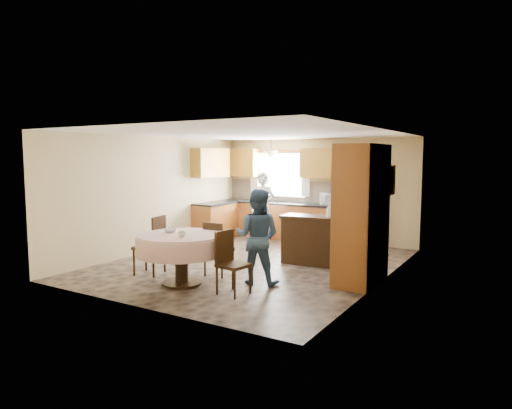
{
  "coord_description": "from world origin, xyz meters",
  "views": [
    {
      "loc": [
        4.55,
        -7.38,
        2.06
      ],
      "look_at": [
        -0.1,
        0.3,
        1.12
      ],
      "focal_mm": 32.0,
      "sensor_mm": 36.0,
      "label": 1
    }
  ],
  "objects_px": {
    "person_sink": "(263,208)",
    "person_dining": "(257,237)",
    "cupboard": "(362,214)",
    "chair_back": "(216,246)",
    "oven_tower": "(357,201)",
    "sideboard": "(314,242)",
    "chair_right": "(230,259)",
    "dining_table": "(181,245)",
    "chair_left": "(153,242)"
  },
  "relations": [
    {
      "from": "cupboard",
      "to": "person_dining",
      "type": "relative_size",
      "value": 1.46
    },
    {
      "from": "person_dining",
      "to": "dining_table",
      "type": "bearing_deg",
      "value": 19.8
    },
    {
      "from": "dining_table",
      "to": "oven_tower",
      "type": "bearing_deg",
      "value": 73.06
    },
    {
      "from": "oven_tower",
      "to": "dining_table",
      "type": "height_order",
      "value": "oven_tower"
    },
    {
      "from": "cupboard",
      "to": "chair_left",
      "type": "bearing_deg",
      "value": -157.56
    },
    {
      "from": "dining_table",
      "to": "person_sink",
      "type": "relative_size",
      "value": 0.85
    },
    {
      "from": "sideboard",
      "to": "dining_table",
      "type": "xyz_separation_m",
      "value": [
        -1.26,
        -2.39,
        0.2
      ]
    },
    {
      "from": "chair_back",
      "to": "oven_tower",
      "type": "bearing_deg",
      "value": -109.79
    },
    {
      "from": "person_dining",
      "to": "person_sink",
      "type": "bearing_deg",
      "value": -74.58
    },
    {
      "from": "chair_left",
      "to": "chair_back",
      "type": "relative_size",
      "value": 1.09
    },
    {
      "from": "oven_tower",
      "to": "chair_left",
      "type": "distance_m",
      "value": 4.84
    },
    {
      "from": "dining_table",
      "to": "chair_back",
      "type": "relative_size",
      "value": 1.52
    },
    {
      "from": "chair_back",
      "to": "sideboard",
      "type": "bearing_deg",
      "value": -125.27
    },
    {
      "from": "dining_table",
      "to": "chair_right",
      "type": "xyz_separation_m",
      "value": [
        0.94,
        0.0,
        -0.11
      ]
    },
    {
      "from": "chair_left",
      "to": "chair_back",
      "type": "distance_m",
      "value": 1.12
    },
    {
      "from": "cupboard",
      "to": "chair_back",
      "type": "distance_m",
      "value": 2.51
    },
    {
      "from": "oven_tower",
      "to": "chair_back",
      "type": "height_order",
      "value": "oven_tower"
    },
    {
      "from": "oven_tower",
      "to": "chair_left",
      "type": "bearing_deg",
      "value": -117.45
    },
    {
      "from": "oven_tower",
      "to": "chair_right",
      "type": "height_order",
      "value": "oven_tower"
    },
    {
      "from": "chair_right",
      "to": "person_sink",
      "type": "relative_size",
      "value": 0.56
    },
    {
      "from": "chair_back",
      "to": "person_dining",
      "type": "relative_size",
      "value": 0.61
    },
    {
      "from": "cupboard",
      "to": "person_sink",
      "type": "relative_size",
      "value": 1.33
    },
    {
      "from": "dining_table",
      "to": "person_dining",
      "type": "xyz_separation_m",
      "value": [
        1.02,
        0.67,
        0.13
      ]
    },
    {
      "from": "chair_back",
      "to": "dining_table",
      "type": "bearing_deg",
      "value": 74.13
    },
    {
      "from": "person_dining",
      "to": "chair_back",
      "type": "bearing_deg",
      "value": -16.3
    },
    {
      "from": "oven_tower",
      "to": "person_dining",
      "type": "height_order",
      "value": "oven_tower"
    },
    {
      "from": "sideboard",
      "to": "dining_table",
      "type": "relative_size",
      "value": 0.86
    },
    {
      "from": "person_sink",
      "to": "person_dining",
      "type": "distance_m",
      "value": 3.48
    },
    {
      "from": "cupboard",
      "to": "dining_table",
      "type": "distance_m",
      "value": 2.96
    },
    {
      "from": "sideboard",
      "to": "chair_back",
      "type": "relative_size",
      "value": 1.3
    },
    {
      "from": "cupboard",
      "to": "oven_tower",
      "type": "bearing_deg",
      "value": 110.18
    },
    {
      "from": "person_dining",
      "to": "sideboard",
      "type": "bearing_deg",
      "value": -111.4
    },
    {
      "from": "sideboard",
      "to": "person_sink",
      "type": "distance_m",
      "value": 2.37
    },
    {
      "from": "person_sink",
      "to": "chair_left",
      "type": "bearing_deg",
      "value": -97.58
    },
    {
      "from": "person_sink",
      "to": "person_dining",
      "type": "bearing_deg",
      "value": -65.62
    },
    {
      "from": "chair_right",
      "to": "person_dining",
      "type": "xyz_separation_m",
      "value": [
        0.08,
        0.67,
        0.25
      ]
    },
    {
      "from": "cupboard",
      "to": "person_sink",
      "type": "height_order",
      "value": "cupboard"
    },
    {
      "from": "cupboard",
      "to": "person_dining",
      "type": "xyz_separation_m",
      "value": [
        -1.42,
        -0.92,
        -0.36
      ]
    },
    {
      "from": "chair_left",
      "to": "chair_right",
      "type": "relative_size",
      "value": 1.08
    },
    {
      "from": "cupboard",
      "to": "chair_left",
      "type": "distance_m",
      "value": 3.6
    },
    {
      "from": "cupboard",
      "to": "person_sink",
      "type": "distance_m",
      "value": 3.77
    },
    {
      "from": "chair_back",
      "to": "chair_right",
      "type": "relative_size",
      "value": 0.99
    },
    {
      "from": "dining_table",
      "to": "chair_right",
      "type": "height_order",
      "value": "chair_right"
    },
    {
      "from": "sideboard",
      "to": "cupboard",
      "type": "distance_m",
      "value": 1.58
    },
    {
      "from": "oven_tower",
      "to": "chair_right",
      "type": "relative_size",
      "value": 2.22
    },
    {
      "from": "dining_table",
      "to": "sideboard",
      "type": "bearing_deg",
      "value": 62.16
    },
    {
      "from": "chair_back",
      "to": "chair_right",
      "type": "bearing_deg",
      "value": 134.96
    },
    {
      "from": "oven_tower",
      "to": "chair_back",
      "type": "xyz_separation_m",
      "value": [
        -1.2,
        -3.8,
        -0.54
      ]
    },
    {
      "from": "oven_tower",
      "to": "person_dining",
      "type": "xyz_separation_m",
      "value": [
        -0.35,
        -3.84,
        -0.29
      ]
    },
    {
      "from": "oven_tower",
      "to": "sideboard",
      "type": "height_order",
      "value": "oven_tower"
    }
  ]
}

